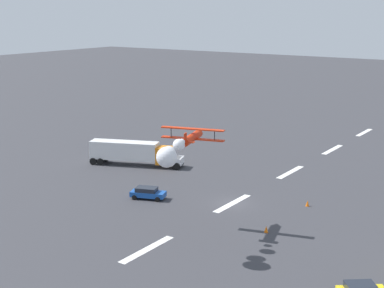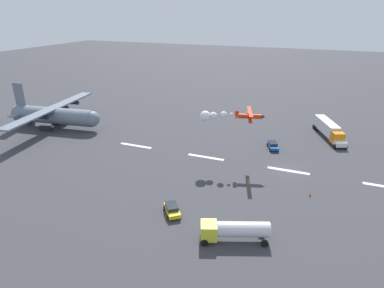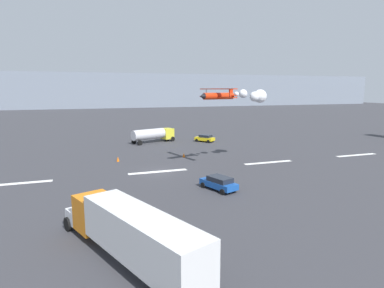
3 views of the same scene
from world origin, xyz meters
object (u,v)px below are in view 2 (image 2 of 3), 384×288
Objects in this scene: semi_truck_orange at (329,129)px; traffic_cone_near at (310,194)px; cargo_transport_plane at (57,115)px; stunt_biplane_red at (222,116)px; fuel_tanker_truck at (234,230)px; airport_staff_sedan at (172,209)px; traffic_cone_far at (249,182)px; followme_car_yellow at (273,145)px.

traffic_cone_near is (2.57, 30.25, -1.75)m from semi_truck_orange.
cargo_transport_plane is 46.45m from stunt_biplane_red.
fuel_tanker_truck reaches higher than airport_staff_sedan.
fuel_tanker_truck is at bearing 95.18° from traffic_cone_far.
stunt_biplane_red is 21.49m from traffic_cone_near.
traffic_cone_far is at bearing -84.82° from fuel_tanker_truck.
cargo_transport_plane is 2.35× the size of semi_truck_orange.
airport_staff_sedan is 16.22m from traffic_cone_far.
semi_truck_orange is at bearing -116.92° from airport_staff_sedan.
traffic_cone_near is (-8.94, 18.16, -0.44)m from followme_car_yellow.
traffic_cone_near is 1.00× the size of traffic_cone_far.
cargo_transport_plane is at bearing 7.27° from followme_car_yellow.
semi_truck_orange is at bearing -104.19° from fuel_tanker_truck.
stunt_biplane_red reaches higher than traffic_cone_far.
followme_car_yellow is 6.40× the size of traffic_cone_near.
followme_car_yellow is at bearing -128.64° from stunt_biplane_red.
semi_truck_orange reaches higher than airport_staff_sedan.
stunt_biplane_red is 0.83× the size of semi_truck_orange.
fuel_tanker_truck is at bearing 75.81° from semi_truck_orange.
airport_staff_sedan is (22.08, 43.47, -1.32)m from semi_truck_orange.
fuel_tanker_truck is (11.66, 46.12, -0.38)m from semi_truck_orange.
followme_car_yellow is 17.95m from traffic_cone_far.
traffic_cone_near is (-63.68, 11.17, -3.17)m from cargo_transport_plane.
traffic_cone_near is at bearing 178.46° from traffic_cone_far.
stunt_biplane_red is 2.83× the size of airport_staff_sedan.
cargo_transport_plane is at bearing -5.24° from stunt_biplane_red.
stunt_biplane_red is at bearing -68.95° from fuel_tanker_truck.
cargo_transport_plane is 3.61× the size of fuel_tanker_truck.
fuel_tanker_truck reaches higher than traffic_cone_far.
stunt_biplane_red is (-45.80, 4.20, 6.49)m from cargo_transport_plane.
airport_staff_sedan is at bearing 34.14° from traffic_cone_near.
followme_car_yellow is at bearing -95.15° from traffic_cone_far.
stunt_biplane_red is at bearing -42.40° from traffic_cone_far.
fuel_tanker_truck is 12.71× the size of traffic_cone_far.
semi_truck_orange reaches higher than traffic_cone_far.
traffic_cone_near is at bearing 116.22° from followme_car_yellow.
stunt_biplane_red is at bearing 174.76° from cargo_transport_plane.
traffic_cone_far is at bearing 66.35° from semi_truck_orange.
traffic_cone_far is (1.46, -16.16, -1.37)m from fuel_tanker_truck.
semi_truck_orange is at bearing -113.65° from traffic_cone_far.
stunt_biplane_red is 25.85m from fuel_tanker_truck.
traffic_cone_near and traffic_cone_far have the same top height.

